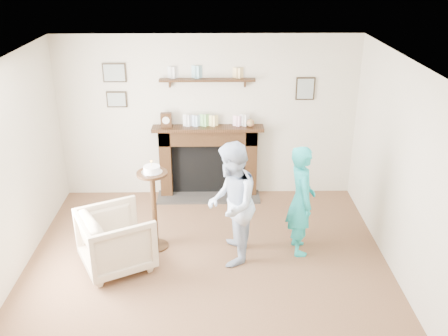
{
  "coord_description": "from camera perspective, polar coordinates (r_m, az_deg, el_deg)",
  "views": [
    {
      "loc": [
        0.12,
        -4.73,
        3.59
      ],
      "look_at": [
        0.22,
        0.9,
        1.12
      ],
      "focal_mm": 40.0,
      "sensor_mm": 36.0,
      "label": 1
    }
  ],
  "objects": [
    {
      "name": "ground",
      "position": [
        5.94,
        -1.99,
        -13.52
      ],
      "size": [
        5.0,
        5.0,
        0.0
      ],
      "primitive_type": "plane",
      "color": "brown",
      "rests_on": "ground"
    },
    {
      "name": "room_shell",
      "position": [
        5.77,
        -2.13,
        3.74
      ],
      "size": [
        4.54,
        5.02,
        2.52
      ],
      "color": "beige",
      "rests_on": "ground"
    },
    {
      "name": "armchair",
      "position": [
        6.43,
        -11.93,
        -10.81
      ],
      "size": [
        1.09,
        1.08,
        0.74
      ],
      "primitive_type": "imported",
      "rotation": [
        0.0,
        0.0,
        2.05
      ],
      "color": "tan",
      "rests_on": "ground"
    },
    {
      "name": "man",
      "position": [
        6.42,
        0.81,
        -10.32
      ],
      "size": [
        0.65,
        0.8,
        1.56
      ],
      "primitive_type": "imported",
      "rotation": [
        0.0,
        0.0,
        -1.65
      ],
      "color": "silver",
      "rests_on": "ground"
    },
    {
      "name": "woman",
      "position": [
        6.67,
        8.42,
        -9.19
      ],
      "size": [
        0.38,
        0.55,
        1.44
      ],
      "primitive_type": "imported",
      "rotation": [
        0.0,
        0.0,
        1.64
      ],
      "color": "teal",
      "rests_on": "ground"
    },
    {
      "name": "pedestal_table",
      "position": [
        6.34,
        -8.08,
        -3.09
      ],
      "size": [
        0.38,
        0.38,
        1.23
      ],
      "color": "black",
      "rests_on": "ground"
    }
  ]
}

